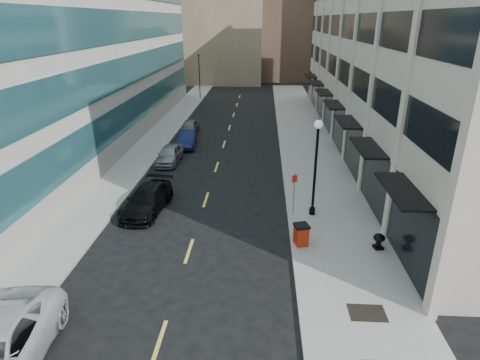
# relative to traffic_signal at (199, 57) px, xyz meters

# --- Properties ---
(sidewalk_right) EXTENTS (5.00, 80.00, 0.15)m
(sidewalk_right) POSITION_rel_traffic_signal_xyz_m (13.00, -28.00, -5.64)
(sidewalk_right) COLOR gray
(sidewalk_right) RESTS_ON ground
(sidewalk_left) EXTENTS (3.00, 80.00, 0.15)m
(sidewalk_left) POSITION_rel_traffic_signal_xyz_m (-1.00, -28.00, -5.64)
(sidewalk_left) COLOR gray
(sidewalk_left) RESTS_ON ground
(building_right) EXTENTS (15.30, 46.50, 18.25)m
(building_right) POSITION_rel_traffic_signal_xyz_m (22.44, -21.01, 3.28)
(building_right) COLOR beige
(building_right) RESTS_ON ground
(building_left) EXTENTS (16.14, 46.00, 20.00)m
(building_left) POSITION_rel_traffic_signal_xyz_m (-10.45, -21.00, 4.27)
(building_left) COLOR silver
(building_left) RESTS_ON ground
(skyline_tan_far) EXTENTS (12.00, 14.00, 22.00)m
(skyline_tan_far) POSITION_rel_traffic_signal_xyz_m (-8.50, 30.00, 5.28)
(skyline_tan_far) COLOR #9A8665
(skyline_tan_far) RESTS_ON ground
(skyline_stone) EXTENTS (10.00, 14.00, 20.00)m
(skyline_stone) POSITION_rel_traffic_signal_xyz_m (23.50, 18.00, 4.28)
(skyline_stone) COLOR beige
(skyline_stone) RESTS_ON ground
(grate_far) EXTENTS (1.40, 1.00, 0.01)m
(grate_far) POSITION_rel_traffic_signal_xyz_m (13.10, -44.20, -5.56)
(grate_far) COLOR black
(grate_far) RESTS_ON sidewalk_right
(road_centerline) EXTENTS (0.15, 68.20, 0.01)m
(road_centerline) POSITION_rel_traffic_signal_xyz_m (5.50, -31.00, -5.71)
(road_centerline) COLOR #D8CC4C
(road_centerline) RESTS_ON ground
(traffic_signal) EXTENTS (0.66, 0.66, 6.98)m
(traffic_signal) POSITION_rel_traffic_signal_xyz_m (0.00, 0.00, 0.00)
(traffic_signal) COLOR black
(traffic_signal) RESTS_ON ground
(car_black_pickup) EXTENTS (2.51, 5.10, 1.43)m
(car_black_pickup) POSITION_rel_traffic_signal_xyz_m (2.30, -35.77, -5.00)
(car_black_pickup) COLOR black
(car_black_pickup) RESTS_ON ground
(car_silver_sedan) EXTENTS (1.76, 4.08, 1.37)m
(car_silver_sedan) POSITION_rel_traffic_signal_xyz_m (1.71, -27.25, -5.03)
(car_silver_sedan) COLOR gray
(car_silver_sedan) RESTS_ON ground
(car_blue_sedan) EXTENTS (1.83, 4.34, 1.39)m
(car_blue_sedan) POSITION_rel_traffic_signal_xyz_m (2.30, -22.78, -5.02)
(car_blue_sedan) COLOR #111A42
(car_blue_sedan) RESTS_ON ground
(car_grey_sedan) EXTENTS (1.58, 3.82, 1.30)m
(car_grey_sedan) POSITION_rel_traffic_signal_xyz_m (1.73, -18.41, -5.07)
(car_grey_sedan) COLOR slate
(car_grey_sedan) RESTS_ON ground
(trash_bin) EXTENTS (0.85, 0.85, 1.11)m
(trash_bin) POSITION_rel_traffic_signal_xyz_m (10.97, -39.32, -4.97)
(trash_bin) COLOR #A4220A
(trash_bin) RESTS_ON sidewalk_right
(lamppost) EXTENTS (0.47, 0.47, 5.62)m
(lamppost) POSITION_rel_traffic_signal_xyz_m (11.90, -35.92, -2.27)
(lamppost) COLOR black
(lamppost) RESTS_ON sidewalk_right
(sign_post) EXTENTS (0.29, 0.11, 2.55)m
(sign_post) POSITION_rel_traffic_signal_xyz_m (10.80, -35.99, -3.94)
(sign_post) COLOR slate
(sign_post) RESTS_ON sidewalk_right
(urn_planter) EXTENTS (0.56, 0.56, 0.78)m
(urn_planter) POSITION_rel_traffic_signal_xyz_m (14.71, -39.46, -5.09)
(urn_planter) COLOR black
(urn_planter) RESTS_ON sidewalk_right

